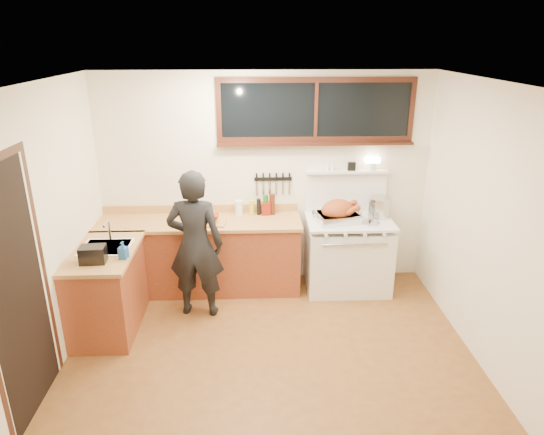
{
  "coord_description": "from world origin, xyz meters",
  "views": [
    {
      "loc": [
        -0.16,
        -3.96,
        2.95
      ],
      "look_at": [
        0.05,
        0.85,
        1.15
      ],
      "focal_mm": 32.0,
      "sensor_mm": 36.0,
      "label": 1
    }
  ],
  "objects_px": {
    "man": "(195,245)",
    "cutting_board": "(209,219)",
    "roast_turkey": "(338,213)",
    "vintage_stove": "(347,252)"
  },
  "relations": [
    {
      "from": "man",
      "to": "roast_turkey",
      "type": "xyz_separation_m",
      "value": [
        1.64,
        0.48,
        0.17
      ]
    },
    {
      "from": "vintage_stove",
      "to": "cutting_board",
      "type": "xyz_separation_m",
      "value": [
        -1.66,
        -0.06,
        0.49
      ]
    },
    {
      "from": "man",
      "to": "cutting_board",
      "type": "distance_m",
      "value": 0.5
    },
    {
      "from": "man",
      "to": "roast_turkey",
      "type": "relative_size",
      "value": 2.91
    },
    {
      "from": "man",
      "to": "roast_turkey",
      "type": "distance_m",
      "value": 1.71
    },
    {
      "from": "man",
      "to": "cutting_board",
      "type": "height_order",
      "value": "man"
    },
    {
      "from": "vintage_stove",
      "to": "roast_turkey",
      "type": "relative_size",
      "value": 2.75
    },
    {
      "from": "cutting_board",
      "to": "roast_turkey",
      "type": "distance_m",
      "value": 1.52
    },
    {
      "from": "vintage_stove",
      "to": "man",
      "type": "relative_size",
      "value": 0.95
    },
    {
      "from": "vintage_stove",
      "to": "cutting_board",
      "type": "height_order",
      "value": "vintage_stove"
    }
  ]
}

